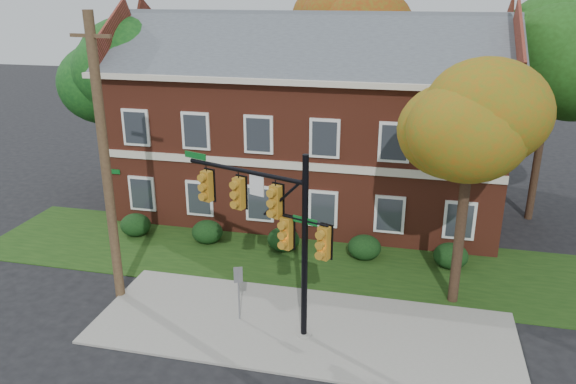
% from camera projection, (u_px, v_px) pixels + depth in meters
% --- Properties ---
extents(ground, '(120.00, 120.00, 0.00)m').
position_uv_depth(ground, '(295.00, 346.00, 17.89)').
color(ground, black).
rests_on(ground, ground).
extents(sidewalk, '(14.00, 5.00, 0.08)m').
position_uv_depth(sidewalk, '(302.00, 328.00, 18.79)').
color(sidewalk, gray).
rests_on(sidewalk, ground).
extents(grass_strip, '(30.00, 6.00, 0.04)m').
position_uv_depth(grass_strip, '(326.00, 262.00, 23.38)').
color(grass_strip, '#193811').
rests_on(grass_strip, ground).
extents(apartment_building, '(18.80, 8.80, 9.74)m').
position_uv_depth(apartment_building, '(308.00, 113.00, 27.57)').
color(apartment_building, maroon).
rests_on(apartment_building, ground).
extents(hedge_far_left, '(1.40, 1.26, 1.05)m').
position_uv_depth(hedge_far_left, '(136.00, 225.00, 25.77)').
color(hedge_far_left, black).
rests_on(hedge_far_left, ground).
extents(hedge_left, '(1.40, 1.26, 1.05)m').
position_uv_depth(hedge_left, '(207.00, 232.00, 25.02)').
color(hedge_left, black).
rests_on(hedge_left, ground).
extents(hedge_center, '(1.40, 1.26, 1.05)m').
position_uv_depth(hedge_center, '(283.00, 239.00, 24.28)').
color(hedge_center, black).
rests_on(hedge_center, ground).
extents(hedge_right, '(1.40, 1.26, 1.05)m').
position_uv_depth(hedge_right, '(364.00, 247.00, 23.53)').
color(hedge_right, black).
rests_on(hedge_right, ground).
extents(hedge_far_right, '(1.40, 1.26, 1.05)m').
position_uv_depth(hedge_far_right, '(451.00, 256.00, 22.78)').
color(hedge_far_right, black).
rests_on(hedge_far_right, ground).
extents(tree_near_right, '(4.50, 4.25, 8.58)m').
position_uv_depth(tree_near_right, '(480.00, 123.00, 18.05)').
color(tree_near_right, black).
rests_on(tree_near_right, ground).
extents(tree_left_rear, '(5.40, 5.10, 8.88)m').
position_uv_depth(tree_left_rear, '(114.00, 75.00, 28.05)').
color(tree_left_rear, black).
rests_on(tree_left_rear, ground).
extents(tree_right_rear, '(6.30, 5.95, 10.62)m').
position_uv_depth(tree_right_rear, '(563.00, 52.00, 24.87)').
color(tree_right_rear, black).
rests_on(tree_right_rear, ground).
extents(tree_far_rear, '(6.84, 6.46, 11.52)m').
position_uv_depth(tree_far_rear, '(357.00, 23.00, 33.15)').
color(tree_far_rear, black).
rests_on(tree_far_rear, ground).
extents(traffic_signal, '(5.30, 1.96, 6.21)m').
position_uv_depth(traffic_signal, '(274.00, 221.00, 17.62)').
color(traffic_signal, gray).
rests_on(traffic_signal, ground).
extents(utility_pole, '(1.57, 0.39, 10.13)m').
position_uv_depth(utility_pole, '(105.00, 163.00, 19.10)').
color(utility_pole, '#452F20').
rests_on(utility_pole, ground).
extents(sign_post, '(0.29, 0.14, 2.05)m').
position_uv_depth(sign_post, '(238.00, 285.00, 18.80)').
color(sign_post, slate).
rests_on(sign_post, ground).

